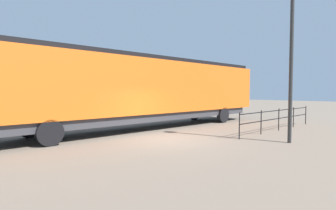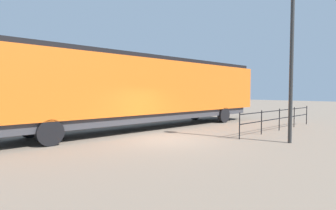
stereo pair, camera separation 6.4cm
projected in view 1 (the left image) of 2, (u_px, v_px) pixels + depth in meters
ground_plane at (167, 139)px, 12.41m from camera, size 120.00×120.00×0.00m
locomotive at (152, 89)px, 16.31m from camera, size 3.04×18.91×4.26m
lamp_post at (292, 21)px, 11.35m from camera, size 0.60×0.60×7.05m
platform_fence at (279, 116)px, 15.29m from camera, size 0.05×8.41×1.26m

